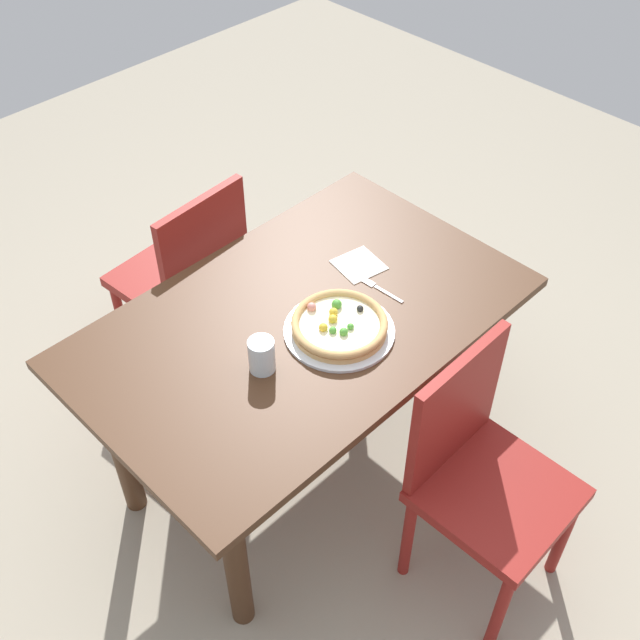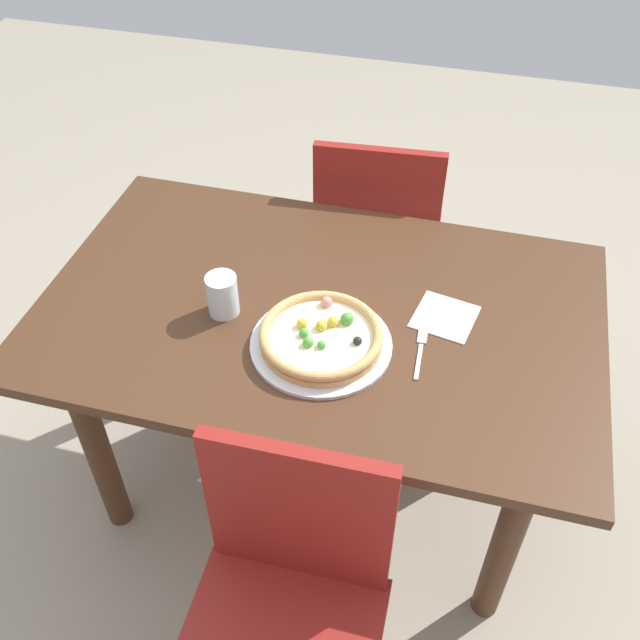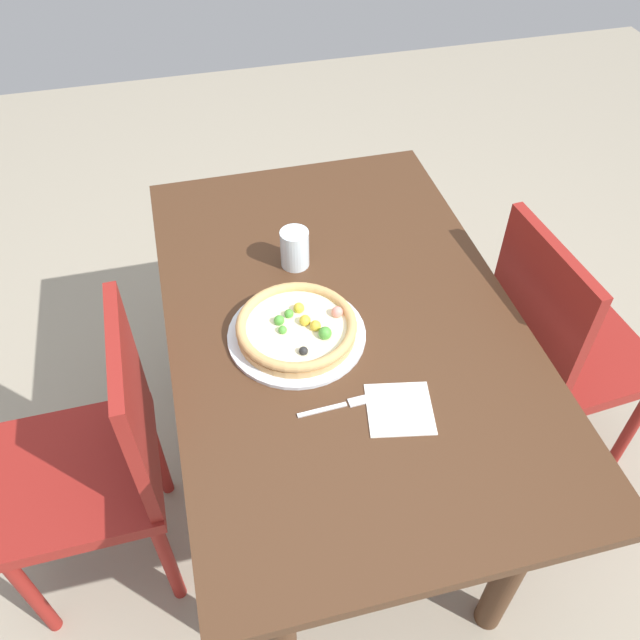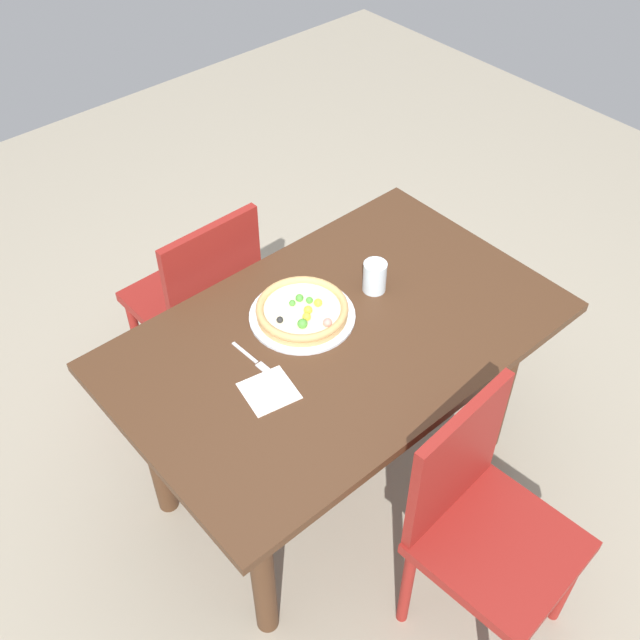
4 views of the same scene
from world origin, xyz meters
TOP-DOWN VIEW (x-y plane):
  - ground_plane at (0.00, 0.00)m, footprint 6.00×6.00m
  - dining_table at (0.00, 0.00)m, footprint 1.36×0.85m
  - chair_near at (0.10, -0.64)m, footprint 0.41×0.41m
  - chair_far at (0.03, 0.64)m, footprint 0.43×0.43m
  - plate at (0.04, -0.12)m, footprint 0.33×0.33m
  - pizza at (0.04, -0.12)m, footprint 0.28×0.28m
  - fork at (0.26, -0.08)m, footprint 0.02×0.17m
  - drinking_glass at (-0.22, -0.07)m, footprint 0.08×0.08m
  - napkin at (0.30, 0.04)m, footprint 0.16×0.16m

SIDE VIEW (x-z plane):
  - ground_plane at x=0.00m, z-range 0.00..0.00m
  - chair_near at x=0.10m, z-range 0.04..0.91m
  - chair_far at x=0.03m, z-range 0.04..0.91m
  - dining_table at x=0.00m, z-range 0.25..0.97m
  - napkin at x=0.30m, z-range 0.73..0.73m
  - fork at x=0.26m, z-range 0.73..0.73m
  - plate at x=0.04m, z-range 0.73..0.74m
  - pizza at x=0.04m, z-range 0.73..0.78m
  - drinking_glass at x=-0.22m, z-range 0.73..0.83m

